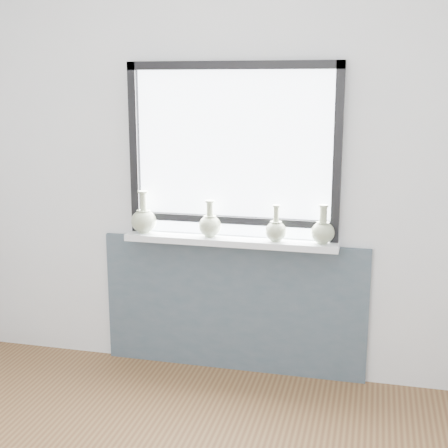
% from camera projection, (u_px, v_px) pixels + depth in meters
% --- Properties ---
extents(back_wall, '(3.60, 0.02, 2.60)m').
position_uv_depth(back_wall, '(234.00, 170.00, 3.82)').
color(back_wall, silver).
rests_on(back_wall, ground).
extents(apron_panel, '(1.70, 0.03, 0.86)m').
position_uv_depth(apron_panel, '(233.00, 306.00, 3.98)').
color(apron_panel, '#47515E').
rests_on(apron_panel, ground).
extents(windowsill, '(1.32, 0.18, 0.04)m').
position_uv_depth(windowsill, '(230.00, 241.00, 3.82)').
color(windowsill, white).
rests_on(windowsill, apron_panel).
extents(window, '(1.30, 0.06, 1.05)m').
position_uv_depth(window, '(233.00, 148.00, 3.75)').
color(window, black).
rests_on(window, windowsill).
extents(vase_a, '(0.16, 0.16, 0.27)m').
position_uv_depth(vase_a, '(144.00, 220.00, 3.92)').
color(vase_a, '#A4B18E').
rests_on(vase_a, windowsill).
extents(vase_b, '(0.14, 0.14, 0.23)m').
position_uv_depth(vase_b, '(210.00, 224.00, 3.83)').
color(vase_b, '#A4B18E').
rests_on(vase_b, windowsill).
extents(vase_c, '(0.13, 0.13, 0.22)m').
position_uv_depth(vase_c, '(276.00, 230.00, 3.71)').
color(vase_c, '#A4B18E').
rests_on(vase_c, windowsill).
extents(vase_d, '(0.14, 0.14, 0.23)m').
position_uv_depth(vase_d, '(323.00, 231.00, 3.66)').
color(vase_d, '#A4B18E').
rests_on(vase_d, windowsill).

